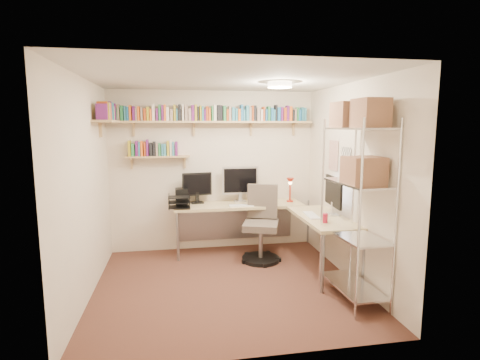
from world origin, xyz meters
name	(u,v)px	position (x,y,z in m)	size (l,w,h in m)	color
ground	(227,285)	(0.00, 0.00, 0.00)	(3.20, 3.20, 0.00)	#4C2920
room_shell	(227,161)	(0.00, 0.00, 1.55)	(3.24, 3.04, 2.52)	beige
wall_shelves	(187,121)	(-0.41, 1.30, 2.03)	(3.12, 1.09, 0.80)	tan
corner_desk	(251,207)	(0.49, 0.96, 0.76)	(2.36, 2.00, 1.33)	tan
office_chair	(261,229)	(0.62, 0.81, 0.46)	(0.62, 0.63, 1.10)	black
wire_rack	(360,155)	(1.36, -0.64, 1.65)	(0.47, 0.90, 2.24)	silver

